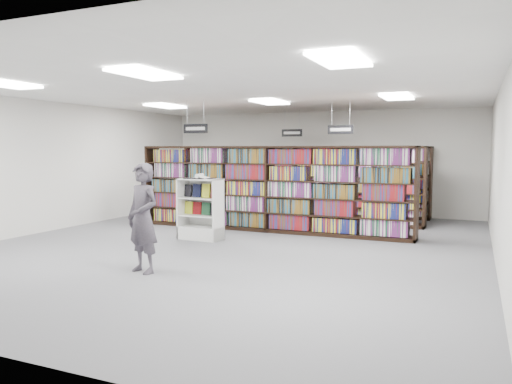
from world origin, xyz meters
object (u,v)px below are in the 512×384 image
at_px(open_book, 200,177).
at_px(endcap_display, 201,219).
at_px(bookshelf_row_near, 270,189).
at_px(shopper, 143,218).

bearing_deg(open_book, endcap_display, 63.09).
bearing_deg(endcap_display, bookshelf_row_near, 61.65).
relative_size(endcap_display, shopper, 0.76).
relative_size(open_book, shopper, 0.41).
height_order(bookshelf_row_near, open_book, bookshelf_row_near).
bearing_deg(endcap_display, shopper, -75.13).
distance_m(endcap_display, shopper, 3.13).
height_order(open_book, shopper, shopper).
bearing_deg(bookshelf_row_near, open_book, -120.85).
bearing_deg(open_book, shopper, -87.89).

